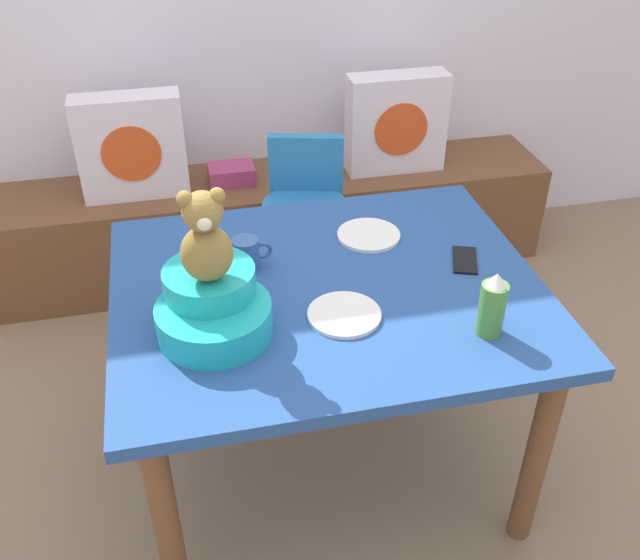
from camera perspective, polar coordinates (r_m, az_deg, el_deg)
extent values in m
plane|color=#8C7256|center=(2.53, 0.51, -14.21)|extent=(8.00, 8.00, 0.00)
cube|color=brown|center=(3.34, -4.31, 4.58)|extent=(2.60, 0.44, 0.46)
cube|color=silver|center=(3.10, -14.93, 10.31)|extent=(0.44, 0.14, 0.44)
cylinder|color=#D84C1E|center=(3.03, -14.92, 9.75)|extent=(0.24, 0.01, 0.24)
cube|color=silver|center=(3.25, 6.14, 12.43)|extent=(0.44, 0.14, 0.44)
cylinder|color=#D84C1E|center=(3.18, 6.55, 11.92)|extent=(0.24, 0.01, 0.24)
cube|color=#A63969|center=(3.20, -7.14, 8.44)|extent=(0.20, 0.14, 0.08)
cube|color=#264C8C|center=(2.04, 0.61, -0.88)|extent=(1.22, 1.00, 0.04)
cylinder|color=brown|center=(1.98, -12.24, -18.55)|extent=(0.07, 0.07, 0.70)
cylinder|color=brown|center=(2.17, 17.07, -13.30)|extent=(0.07, 0.07, 0.70)
cylinder|color=brown|center=(2.56, -13.04, -3.81)|extent=(0.07, 0.07, 0.70)
cylinder|color=brown|center=(2.71, 9.36, -0.84)|extent=(0.07, 0.07, 0.70)
cylinder|color=#2672B2|center=(2.83, -1.22, 5.19)|extent=(0.34, 0.34, 0.10)
cube|color=#2672B2|center=(2.88, -1.14, 9.34)|extent=(0.30, 0.12, 0.24)
cube|color=white|center=(2.64, -1.41, 4.48)|extent=(0.34, 0.27, 0.02)
cylinder|color=silver|center=(2.85, -3.35, -1.39)|extent=(0.03, 0.03, 0.46)
cylinder|color=silver|center=(2.89, 2.12, -0.68)|extent=(0.03, 0.03, 0.46)
cylinder|color=silver|center=(3.08, -4.24, 1.63)|extent=(0.03, 0.03, 0.46)
cylinder|color=silver|center=(3.12, 0.85, 2.25)|extent=(0.03, 0.03, 0.46)
cylinder|color=#1CAEAE|center=(1.85, -8.49, -3.15)|extent=(0.30, 0.30, 0.09)
cylinder|color=#1CAEAE|center=(1.85, -8.88, -0.08)|extent=(0.24, 0.24, 0.07)
ellipsoid|color=olive|center=(1.76, -9.08, 2.12)|extent=(0.13, 0.11, 0.15)
sphere|color=olive|center=(1.70, -9.44, 5.46)|extent=(0.10, 0.10, 0.10)
sphere|color=beige|center=(1.66, -9.29, 4.53)|extent=(0.04, 0.04, 0.04)
sphere|color=olive|center=(1.68, -10.84, 6.41)|extent=(0.04, 0.04, 0.04)
sphere|color=olive|center=(1.68, -8.28, 6.72)|extent=(0.04, 0.04, 0.04)
cylinder|color=#4C8C33|center=(1.87, 13.63, -2.29)|extent=(0.07, 0.07, 0.15)
cone|color=white|center=(1.81, 14.03, 0.03)|extent=(0.06, 0.06, 0.03)
cylinder|color=#335999|center=(2.09, -5.99, 2.12)|extent=(0.08, 0.08, 0.09)
torus|color=#335999|center=(2.09, -4.59, 2.40)|extent=(0.06, 0.01, 0.06)
cylinder|color=white|center=(1.91, 1.96, -2.79)|extent=(0.20, 0.20, 0.01)
cylinder|color=white|center=(2.25, 3.93, 3.62)|extent=(0.20, 0.20, 0.01)
cube|color=black|center=(2.17, 11.56, 1.58)|extent=(0.12, 0.16, 0.01)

